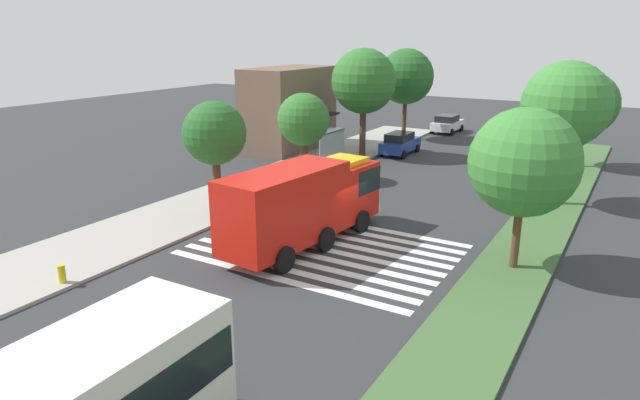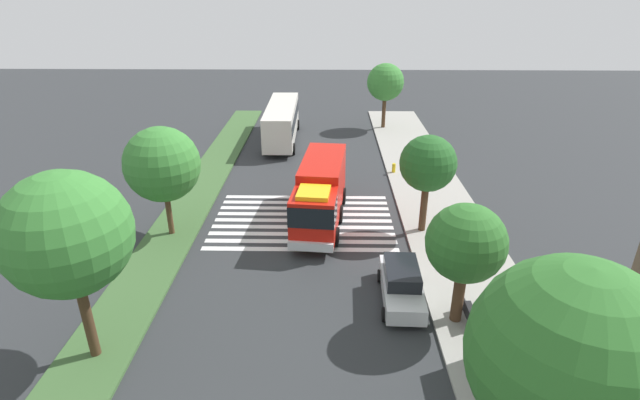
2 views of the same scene
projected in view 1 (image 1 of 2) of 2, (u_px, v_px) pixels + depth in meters
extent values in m
plane|color=#2D3033|center=(346.00, 236.00, 26.51)|extent=(120.00, 120.00, 0.00)
cube|color=#9E9B93|center=(204.00, 206.00, 30.81)|extent=(60.00, 5.27, 0.14)
cube|color=#3D6033|center=(513.00, 268.00, 22.73)|extent=(60.00, 3.00, 0.14)
cube|color=silver|center=(278.00, 279.00, 21.85)|extent=(0.45, 11.19, 0.01)
cube|color=silver|center=(291.00, 271.00, 22.60)|extent=(0.45, 11.19, 0.01)
cube|color=silver|center=(303.00, 263.00, 23.34)|extent=(0.45, 11.19, 0.01)
cube|color=silver|center=(314.00, 256.00, 24.08)|extent=(0.45, 11.19, 0.01)
cube|color=silver|center=(324.00, 249.00, 24.82)|extent=(0.45, 11.19, 0.01)
cube|color=silver|center=(334.00, 243.00, 25.56)|extent=(0.45, 11.19, 0.01)
cube|color=silver|center=(343.00, 237.00, 26.30)|extent=(0.45, 11.19, 0.01)
cube|color=silver|center=(352.00, 231.00, 27.05)|extent=(0.45, 11.19, 0.01)
cube|color=silver|center=(360.00, 226.00, 27.79)|extent=(0.45, 11.19, 0.01)
cube|color=red|center=(344.00, 189.00, 27.32)|extent=(2.92, 2.72, 2.67)
cube|color=red|center=(285.00, 207.00, 23.78)|extent=(6.50, 3.08, 3.17)
cube|color=black|center=(348.00, 177.00, 27.47)|extent=(2.18, 2.67, 1.17)
cube|color=silver|center=(359.00, 204.00, 28.75)|extent=(0.48, 2.48, 0.50)
cube|color=yellow|center=(344.00, 160.00, 26.90)|extent=(2.05, 1.91, 0.24)
cylinder|color=black|center=(320.00, 212.00, 28.19)|extent=(1.12, 0.41, 1.10)
cylinder|color=black|center=(361.00, 221.00, 26.79)|extent=(1.12, 0.41, 1.10)
cylinder|color=black|center=(240.00, 246.00, 23.72)|extent=(1.12, 0.41, 1.10)
cylinder|color=black|center=(284.00, 259.00, 22.32)|extent=(1.12, 0.41, 1.10)
cylinder|color=black|center=(282.00, 228.00, 25.91)|extent=(1.12, 0.41, 1.10)
cylinder|color=black|center=(325.00, 239.00, 24.51)|extent=(1.12, 0.41, 1.10)
cube|color=silver|center=(321.00, 179.00, 33.87)|extent=(4.69, 1.90, 0.76)
cube|color=black|center=(319.00, 169.00, 33.48)|extent=(2.64, 1.62, 0.65)
cylinder|color=black|center=(322.00, 178.00, 35.66)|extent=(0.65, 0.24, 0.64)
cylinder|color=black|center=(346.00, 182.00, 34.77)|extent=(0.65, 0.24, 0.64)
cylinder|color=black|center=(295.00, 189.00, 33.19)|extent=(0.65, 0.24, 0.64)
cylinder|color=black|center=(320.00, 193.00, 32.29)|extent=(0.65, 0.24, 0.64)
cube|color=navy|center=(400.00, 145.00, 44.00)|extent=(4.47, 1.81, 0.82)
cube|color=black|center=(399.00, 137.00, 43.61)|extent=(2.51, 1.59, 0.59)
cylinder|color=black|center=(397.00, 146.00, 45.77)|extent=(0.64, 0.22, 0.64)
cylinder|color=black|center=(417.00, 148.00, 44.90)|extent=(0.64, 0.22, 0.64)
cylinder|color=black|center=(382.00, 152.00, 43.33)|extent=(0.64, 0.22, 0.64)
cylinder|color=black|center=(403.00, 155.00, 42.47)|extent=(0.64, 0.22, 0.64)
cube|color=silver|center=(447.00, 125.00, 53.59)|extent=(4.28, 2.04, 0.76)
cube|color=black|center=(447.00, 118.00, 53.22)|extent=(2.42, 1.75, 0.61)
cylinder|color=black|center=(443.00, 126.00, 55.31)|extent=(0.65, 0.24, 0.64)
cylinder|color=black|center=(461.00, 128.00, 54.34)|extent=(0.65, 0.24, 0.64)
cylinder|color=black|center=(432.00, 130.00, 53.07)|extent=(0.65, 0.24, 0.64)
cylinder|color=black|center=(452.00, 132.00, 52.09)|extent=(0.65, 0.24, 0.64)
cube|color=#4C4C51|center=(324.00, 131.00, 39.43)|extent=(3.50, 1.40, 0.12)
cube|color=#8C9E99|center=(332.00, 149.00, 39.46)|extent=(3.50, 0.08, 2.40)
cylinder|color=#333338|center=(304.00, 151.00, 38.69)|extent=(0.08, 0.08, 2.40)
cylinder|color=#333338|center=(328.00, 143.00, 41.50)|extent=(0.08, 0.08, 2.40)
cube|color=black|center=(297.00, 171.00, 36.58)|extent=(1.60, 0.50, 0.08)
cube|color=black|center=(300.00, 167.00, 36.40)|extent=(1.60, 0.06, 0.45)
cube|color=black|center=(291.00, 176.00, 36.05)|extent=(0.08, 0.45, 0.37)
cube|color=black|center=(303.00, 172.00, 37.24)|extent=(0.08, 0.45, 0.37)
cylinder|color=#2D2D30|center=(365.00, 123.00, 42.05)|extent=(0.16, 0.16, 5.14)
sphere|color=white|center=(366.00, 86.00, 41.26)|extent=(0.36, 0.36, 0.36)
cube|color=brown|center=(289.00, 109.00, 45.03)|extent=(8.31, 4.16, 6.60)
cube|color=black|center=(315.00, 118.00, 43.96)|extent=(6.65, 0.80, 0.16)
cylinder|color=#47301E|center=(217.00, 184.00, 28.97)|extent=(0.41, 0.41, 3.10)
sphere|color=#235B23|center=(215.00, 133.00, 28.19)|extent=(3.24, 3.24, 3.24)
cylinder|color=#47301E|center=(304.00, 158.00, 35.97)|extent=(0.50, 0.50, 2.68)
sphere|color=#2D6B28|center=(303.00, 119.00, 35.25)|extent=(3.33, 3.33, 3.33)
cylinder|color=#513823|center=(363.00, 130.00, 42.80)|extent=(0.48, 0.48, 3.92)
sphere|color=#2D6B28|center=(364.00, 81.00, 41.75)|extent=(4.87, 4.87, 4.87)
cylinder|color=#47301E|center=(404.00, 117.00, 49.70)|extent=(0.37, 0.37, 3.73)
sphere|color=#235B23|center=(406.00, 77.00, 48.68)|extent=(4.81, 4.81, 4.81)
cylinder|color=#513823|center=(516.00, 233.00, 22.27)|extent=(0.33, 0.33, 2.84)
sphere|color=#387F33|center=(524.00, 162.00, 21.43)|extent=(4.25, 4.25, 4.25)
cylinder|color=#47301E|center=(558.00, 170.00, 30.52)|extent=(0.40, 0.40, 3.82)
sphere|color=#387F33|center=(566.00, 105.00, 29.50)|extent=(4.63, 4.63, 4.63)
cylinder|color=#513823|center=(580.00, 146.00, 39.26)|extent=(0.36, 0.36, 2.88)
sphere|color=#2D6B28|center=(586.00, 104.00, 38.40)|extent=(4.35, 4.35, 4.35)
cylinder|color=gold|center=(62.00, 274.00, 21.14)|extent=(0.28, 0.28, 0.70)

